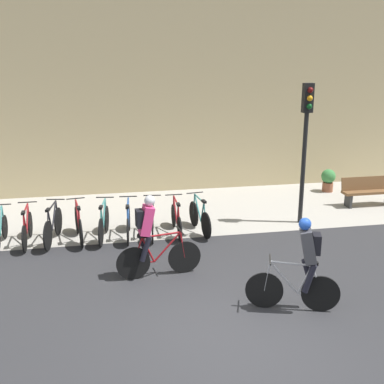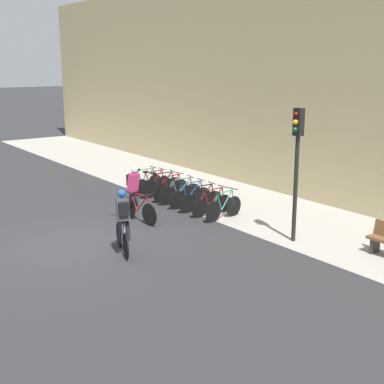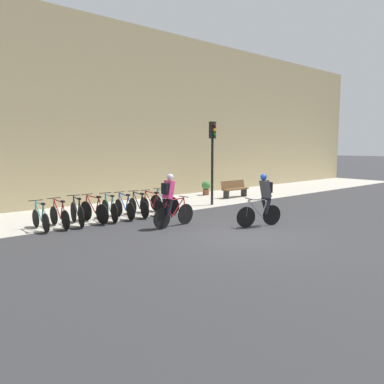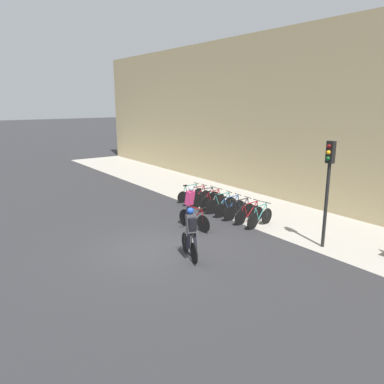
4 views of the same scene
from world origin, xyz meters
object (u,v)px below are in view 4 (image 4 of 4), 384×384
parked_bike_1 (197,197)px  parked_bike_6 (239,211)px  traffic_light_pole (328,175)px  parked_bike_3 (213,201)px  parked_bike_7 (249,214)px  cyclist_pink (191,206)px  parked_bike_0 (190,194)px  parked_bike_5 (230,207)px  cyclist_grey (191,233)px  parked_bike_8 (260,217)px  parked_bike_4 (221,204)px  parked_bike_2 (205,199)px

parked_bike_1 → parked_bike_6: bearing=-0.0°
parked_bike_6 → traffic_light_pole: bearing=2.8°
parked_bike_3 → traffic_light_pole: bearing=1.9°
parked_bike_1 → parked_bike_7: bearing=-0.0°
cyclist_pink → parked_bike_3: (-1.56, 2.43, -0.53)m
parked_bike_1 → parked_bike_3: size_ratio=0.98×
parked_bike_0 → parked_bike_5: size_ratio=0.92×
cyclist_grey → parked_bike_8: (-1.00, 4.30, -0.54)m
parked_bike_4 → traffic_light_pole: bearing=2.2°
parked_bike_1 → parked_bike_2: 0.62m
traffic_light_pole → parked_bike_5: bearing=-177.5°
parked_bike_2 → parked_bike_6: (2.49, -0.00, -0.02)m
parked_bike_0 → parked_bike_8: 4.98m
cyclist_grey → parked_bike_8: bearing=103.1°
parked_bike_5 → parked_bike_0: bearing=180.0°
traffic_light_pole → parked_bike_4: bearing=-177.8°
parked_bike_6 → parked_bike_5: bearing=180.0°
cyclist_pink → parked_bike_8: bearing=57.6°
parked_bike_6 → parked_bike_1: bearing=180.0°
cyclist_grey → parked_bike_6: (-2.25, 4.30, -0.55)m
parked_bike_0 → parked_bike_4: parked_bike_4 is taller
parked_bike_7 → traffic_light_pole: 4.19m
parked_bike_1 → traffic_light_pole: bearing=1.6°
cyclist_grey → parked_bike_5: size_ratio=1.04×
parked_bike_0 → traffic_light_pole: (7.88, 0.21, 2.25)m
parked_bike_0 → traffic_light_pole: bearing=1.5°
parked_bike_5 → parked_bike_7: (1.24, -0.00, -0.01)m
parked_bike_4 → parked_bike_5: bearing=-0.1°
parked_bike_8 → parked_bike_7: bearing=-179.8°
parked_bike_5 → traffic_light_pole: 5.28m
parked_bike_1 → parked_bike_2: (0.62, 0.00, 0.02)m
parked_bike_7 → cyclist_pink: bearing=-110.8°
cyclist_grey → parked_bike_4: bearing=129.1°
parked_bike_1 → parked_bike_6: size_ratio=0.98×
parked_bike_6 → traffic_light_pole: size_ratio=0.45×
parked_bike_6 → parked_bike_4: bearing=179.9°
parked_bike_8 → traffic_light_pole: traffic_light_pole is taller
parked_bike_1 → parked_bike_7: size_ratio=1.00×
parked_bike_2 → parked_bike_4: (1.24, 0.00, -0.01)m
parked_bike_3 → cyclist_pink: bearing=-57.2°
parked_bike_0 → parked_bike_3: size_ratio=0.92×
parked_bike_1 → parked_bike_2: size_ratio=0.96×
parked_bike_2 → parked_bike_1: bearing=-179.9°
parked_bike_1 → parked_bike_8: parked_bike_8 is taller
parked_bike_1 → traffic_light_pole: size_ratio=0.44×
parked_bike_0 → parked_bike_7: (4.35, -0.00, 0.01)m
parked_bike_4 → parked_bike_7: 1.87m
parked_bike_5 → parked_bike_8: bearing=0.0°
parked_bike_6 → traffic_light_pole: traffic_light_pole is taller
parked_bike_1 → parked_bike_4: parked_bike_4 is taller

